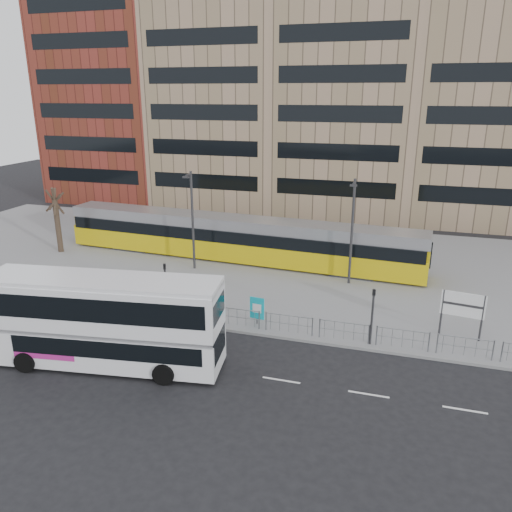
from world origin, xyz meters
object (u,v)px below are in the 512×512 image
(lamp_post_west, at_px, (192,216))
(bare_tree, at_px, (53,185))
(traffic_light_east, at_px, (373,310))
(tram, at_px, (236,238))
(traffic_light_west, at_px, (165,282))
(station_sign, at_px, (463,307))
(lamp_post_east, at_px, (352,228))
(double_decker_bus, at_px, (104,319))
(pedestrian, at_px, (61,282))
(ad_panel, at_px, (257,308))

(lamp_post_west, distance_m, bare_tree, 12.44)
(traffic_light_east, bearing_deg, tram, 119.93)
(traffic_light_west, xyz_separation_m, bare_tree, (-13.92, 8.45, 3.56))
(station_sign, height_order, traffic_light_east, traffic_light_east)
(traffic_light_east, height_order, lamp_post_east, lamp_post_east)
(double_decker_bus, bearing_deg, station_sign, 16.82)
(traffic_light_east, bearing_deg, station_sign, 10.53)
(pedestrian, bearing_deg, station_sign, -84.75)
(station_sign, bearing_deg, lamp_post_west, 169.79)
(lamp_post_west, bearing_deg, station_sign, -18.60)
(ad_panel, distance_m, pedestrian, 13.45)
(lamp_post_east, bearing_deg, pedestrian, -157.08)
(traffic_light_east, bearing_deg, pedestrian, 161.93)
(ad_panel, relative_size, lamp_post_east, 0.22)
(tram, relative_size, station_sign, 11.28)
(tram, distance_m, pedestrian, 13.38)
(lamp_post_west, xyz_separation_m, bare_tree, (-12.33, 0.70, 1.52))
(double_decker_bus, bearing_deg, traffic_light_east, 16.44)
(station_sign, xyz_separation_m, traffic_light_east, (-4.55, -2.18, 0.19))
(tram, xyz_separation_m, lamp_post_east, (9.18, -2.76, 2.29))
(double_decker_bus, bearing_deg, lamp_post_east, 46.44)
(pedestrian, xyz_separation_m, bare_tree, (-6.11, 7.96, 4.62))
(station_sign, relative_size, traffic_light_east, 0.83)
(lamp_post_west, distance_m, lamp_post_east, 11.51)
(traffic_light_west, xyz_separation_m, lamp_post_west, (-1.59, 7.75, 2.04))
(tram, height_order, lamp_post_east, lamp_post_east)
(station_sign, bearing_deg, ad_panel, -163.48)
(pedestrian, distance_m, traffic_light_west, 7.90)
(double_decker_bus, xyz_separation_m, ad_panel, (5.83, 6.12, -1.35))
(ad_panel, xyz_separation_m, lamp_post_east, (4.28, 7.92, 3.06))
(lamp_post_east, bearing_deg, traffic_light_east, -76.07)
(station_sign, bearing_deg, tram, 158.47)
(double_decker_bus, height_order, tram, double_decker_bus)
(double_decker_bus, bearing_deg, pedestrian, 131.54)
(station_sign, xyz_separation_m, traffic_light_west, (-16.58, -1.63, 0.19))
(traffic_light_east, xyz_separation_m, bare_tree, (-25.96, 9.00, 3.56))
(traffic_light_west, height_order, lamp_post_east, lamp_post_east)
(traffic_light_west, relative_size, lamp_post_west, 0.42)
(tram, bearing_deg, pedestrian, -126.30)
(ad_panel, relative_size, bare_tree, 0.22)
(pedestrian, distance_m, lamp_post_west, 10.05)
(double_decker_bus, relative_size, tram, 0.40)
(traffic_light_east, bearing_deg, double_decker_bus, -170.84)
(pedestrian, bearing_deg, lamp_post_west, -38.03)
(double_decker_bus, bearing_deg, traffic_light_west, 80.34)
(bare_tree, bearing_deg, station_sign, -12.60)
(tram, relative_size, pedestrian, 15.93)
(pedestrian, bearing_deg, lamp_post_east, -64.50)
(double_decker_bus, bearing_deg, tram, 79.02)
(double_decker_bus, distance_m, bare_tree, 20.23)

